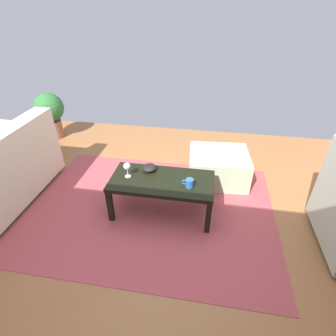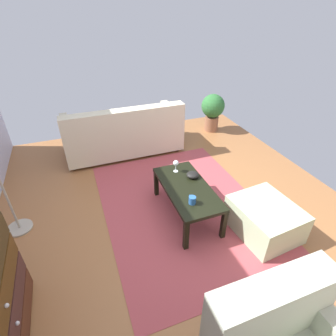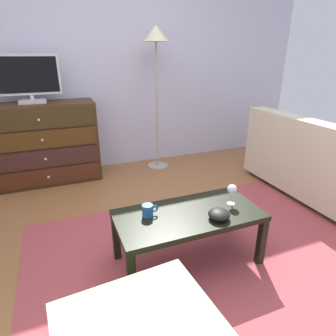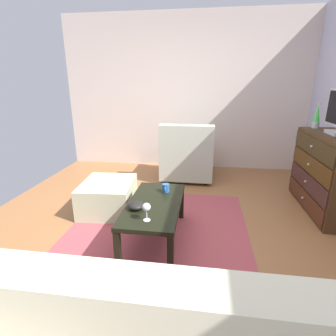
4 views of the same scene
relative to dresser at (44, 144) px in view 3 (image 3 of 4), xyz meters
name	(u,v)px [view 3 (image 3 of 4)]	position (x,y,z in m)	size (l,w,h in m)	color
ground_plane	(169,249)	(0.87, -1.74, -0.49)	(5.54, 4.59, 0.05)	#955F37
wall_accent_rear	(108,64)	(0.87, 0.31, 0.86)	(5.54, 0.12, 2.65)	silver
area_rug	(203,256)	(1.07, -1.94, -0.46)	(2.60, 1.90, 0.01)	#A44248
dresser	(44,144)	(0.00, 0.00, 0.00)	(1.21, 0.49, 0.94)	#432A16
tv	(29,78)	(-0.04, 0.02, 0.73)	(0.65, 0.18, 0.51)	silver
coffee_table	(189,219)	(0.94, -1.94, -0.11)	(1.02, 0.50, 0.41)	black
wine_glass	(232,190)	(1.29, -1.94, 0.06)	(0.07, 0.07, 0.16)	silver
mug	(148,210)	(0.67, -1.87, -0.02)	(0.11, 0.08, 0.08)	#27599C
bowl_decorative	(219,214)	(1.10, -2.08, -0.03)	(0.15, 0.15, 0.07)	black
couch_large	(331,169)	(2.74, -1.59, -0.13)	(0.85, 1.87, 0.84)	#332319
standing_lamp	(156,48)	(1.39, -0.05, 1.04)	(0.32, 0.32, 1.76)	#A59E8C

